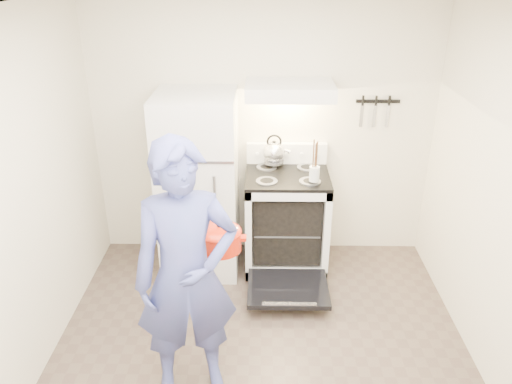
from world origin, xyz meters
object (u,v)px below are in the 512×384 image
stove_body (286,222)px  person (187,276)px  refrigerator (199,185)px  tea_kettle (274,151)px  dutch_oven (220,240)px

stove_body → person: (-0.70, -1.55, 0.46)m
refrigerator → stove_body: refrigerator is taller
tea_kettle → person: (-0.58, -1.75, -0.19)m
tea_kettle → person: person is taller
refrigerator → dutch_oven: (0.29, -1.15, 0.11)m
person → dutch_oven: size_ratio=4.94×
dutch_oven → refrigerator: bearing=104.1°
tea_kettle → dutch_oven: (-0.40, -1.37, -0.14)m
refrigerator → dutch_oven: bearing=-75.9°
stove_body → dutch_oven: dutch_oven is taller
refrigerator → person: person is taller
person → refrigerator: bearing=79.5°
tea_kettle → person: bearing=-108.4°
stove_body → dutch_oven: (-0.52, -1.18, 0.50)m
tea_kettle → dutch_oven: size_ratio=0.84×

